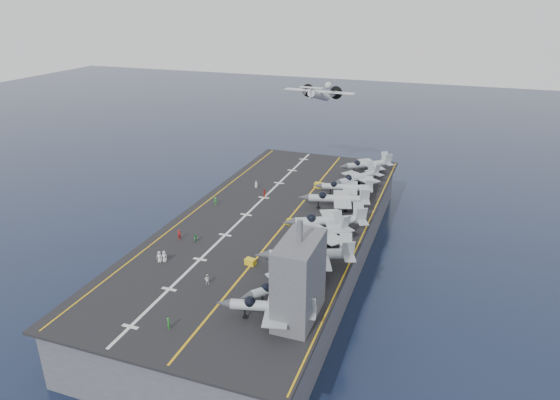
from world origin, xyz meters
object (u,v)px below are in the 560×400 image
(island_superstructure, at_px, (299,271))
(fighter_jet_0, at_px, (272,306))
(transport_plane, at_px, (319,96))
(tow_cart_a, at_px, (250,262))

(island_superstructure, bearing_deg, fighter_jet_0, -147.14)
(fighter_jet_0, bearing_deg, transport_plane, 101.66)
(tow_cart_a, bearing_deg, island_superstructure, -43.04)
(island_superstructure, xyz_separation_m, transport_plane, (-20.71, 83.13, 7.82))
(fighter_jet_0, relative_size, transport_plane, 0.72)
(island_superstructure, bearing_deg, tow_cart_a, 136.96)
(tow_cart_a, distance_m, transport_plane, 73.81)
(fighter_jet_0, distance_m, tow_cart_a, 16.21)
(fighter_jet_0, xyz_separation_m, transport_plane, (-17.57, 85.16, 12.88))
(island_superstructure, relative_size, tow_cart_a, 7.66)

